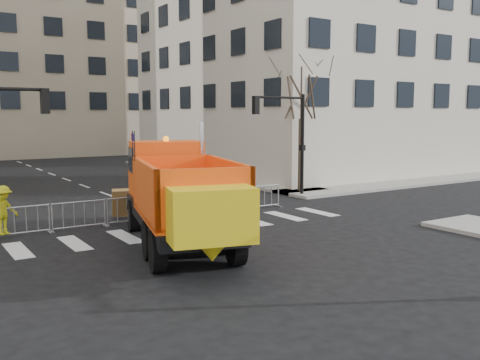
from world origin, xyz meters
TOP-DOWN VIEW (x-y plane):
  - ground at (0.00, 0.00)m, footprint 120.00×120.00m
  - sidewalk_back at (0.00, 8.50)m, footprint 64.00×5.00m
  - traffic_light_right at (8.50, 9.50)m, footprint 0.18×0.18m
  - crowd_barriers at (-0.75, 7.60)m, footprint 12.60×0.60m
  - street_tree at (9.20, 10.50)m, footprint 3.00×3.00m
  - plow_truck at (-1.98, 2.99)m, footprint 5.42×10.86m
  - cop_a at (0.15, 7.00)m, footprint 0.88×0.85m
  - cop_b at (-0.52, 7.00)m, footprint 1.00×0.86m
  - cop_c at (-0.44, 7.00)m, footprint 0.87×1.22m
  - worker at (-6.56, 7.51)m, footprint 1.28×1.09m
  - newspaper_box at (3.43, 9.02)m, footprint 0.47×0.43m

SIDE VIEW (x-z plane):
  - ground at x=0.00m, z-range 0.00..0.00m
  - sidewalk_back at x=0.00m, z-range 0.00..0.15m
  - crowd_barriers at x=-0.75m, z-range 0.00..1.10m
  - newspaper_box at x=3.43m, z-range 0.15..1.25m
  - cop_b at x=-0.52m, z-range 0.00..1.79m
  - cop_c at x=-0.44m, z-range 0.00..1.92m
  - worker at x=-6.56m, z-range 0.15..1.87m
  - cop_a at x=0.15m, z-range 0.00..2.03m
  - plow_truck at x=-1.98m, z-range -0.23..3.85m
  - traffic_light_right at x=8.50m, z-range 0.00..5.40m
  - street_tree at x=9.20m, z-range 0.00..7.50m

